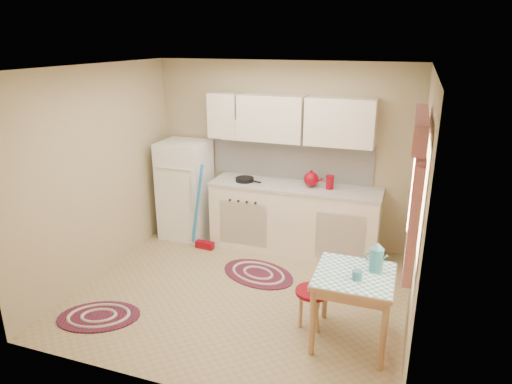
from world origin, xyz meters
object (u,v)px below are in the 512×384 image
Objects in this scene: base_cabinets at (294,219)px; fridge at (185,190)px; table at (352,309)px; stool at (312,309)px.

fridge is at bearing -178.22° from base_cabinets.
base_cabinets is at bearing 119.80° from table.
base_cabinets is (1.61, 0.05, -0.26)m from fridge.
table is (2.64, -1.75, -0.34)m from fridge.
fridge is 3.18m from table.
fridge is 3.33× the size of stool.
stool is (-0.40, 0.10, -0.15)m from table.
base_cabinets is 5.36× the size of stool.
fridge is 2.82m from stool.
stool is at bearing 165.53° from table.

